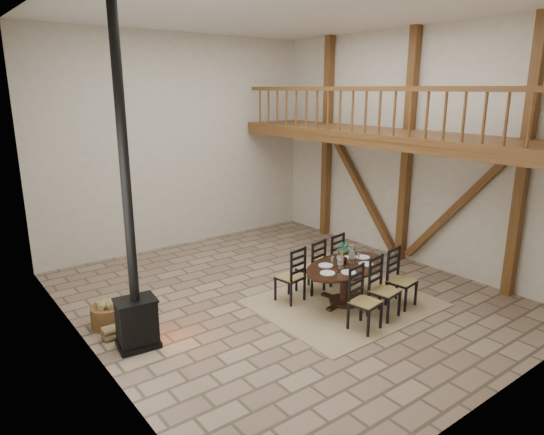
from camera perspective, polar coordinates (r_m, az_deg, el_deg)
ground at (r=9.21m, az=1.44°, el=-9.13°), size 8.00×8.00×0.00m
room_shell at (r=9.23m, az=7.44°, el=10.22°), size 7.02×8.02×5.01m
rug at (r=8.97m, az=8.51°, el=-9.92°), size 3.00×2.50×0.02m
dining_table at (r=8.82m, az=8.60°, el=-7.65°), size 1.96×2.24×1.16m
wood_stove at (r=7.32m, az=-16.01°, el=-6.56°), size 0.65×0.53×5.00m
log_basket at (r=8.45m, az=-18.71°, el=-10.84°), size 0.55×0.55×0.45m
log_stack at (r=8.10m, az=-18.28°, el=-12.72°), size 0.30×0.21×0.20m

